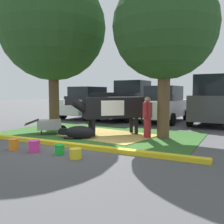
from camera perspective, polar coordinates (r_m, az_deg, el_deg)
The scene contains 18 objects.
ground_plane at distance 8.33m, azimuth -8.02°, elevation -7.12°, with size 80.00×80.00×0.00m, color #4C4C4F.
grass_island at distance 10.12m, azimuth -3.30°, elevation -4.96°, with size 7.85×4.52×0.02m, color #2D5B23.
curb_yellow at distance 8.17m, azimuth -12.02°, elevation -6.98°, with size 9.05×0.24×0.12m, color yellow.
hay_bedding at distance 9.69m, azimuth -0.82°, elevation -5.29°, with size 3.20×2.40×0.04m, color tan.
shade_tree_left at distance 12.20m, azimuth -13.27°, elevation 18.09°, with size 4.75×4.75×6.96m.
shade_tree_right at distance 9.55m, azimuth 11.84°, elevation 18.20°, with size 3.71×3.71×5.83m.
cow_holstein at distance 9.65m, azimuth -0.29°, elevation 0.95°, with size 2.43×2.54×1.53m.
calf_lying at distance 9.05m, azimuth -7.48°, elevation -4.65°, with size 1.33×0.78×0.48m.
person_handler at distance 9.11m, azimuth 8.03°, elevation -0.99°, with size 0.34×0.53×1.52m.
wheelbarrow at distance 10.22m, azimuth -13.90°, elevation -2.86°, with size 1.37×1.32×0.63m.
bucket_orange at distance 7.89m, azimuth -21.37°, elevation -6.78°, with size 0.29×0.29×0.33m.
bucket_pink at distance 7.46m, azimuth -17.18°, elevation -7.32°, with size 0.34×0.34×0.33m.
bucket_green at distance 6.99m, azimuth -11.80°, elevation -8.22°, with size 0.28×0.28×0.27m.
bucket_yellow at distance 6.48m, azimuth -8.26°, elevation -9.23°, with size 0.32×0.32×0.27m.
sedan_blue at distance 16.51m, azimuth -5.49°, elevation 2.09°, with size 2.17×4.48×2.02m.
pickup_truck_black at distance 15.75m, azimuth 3.38°, elevation 2.46°, with size 2.40×5.48×2.42m.
hatchback_white at distance 14.52m, azimuth 11.70°, elevation 1.69°, with size 2.17×4.48×2.02m.
suv_dark_grey at distance 14.09m, azimuth 22.43°, elevation 2.52°, with size 2.28×4.68×2.52m.
Camera 1 is at (4.74, -6.64, 1.67)m, focal length 40.40 mm.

